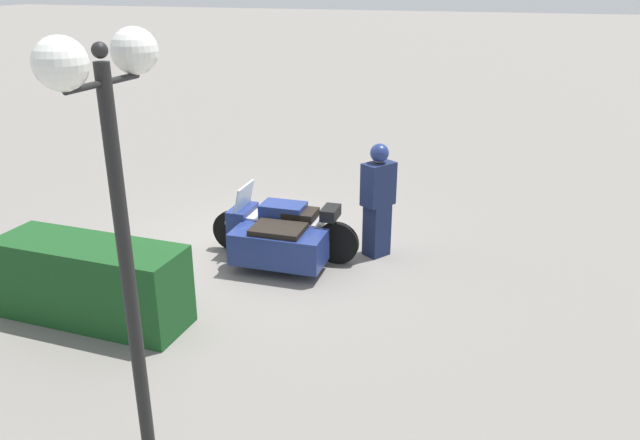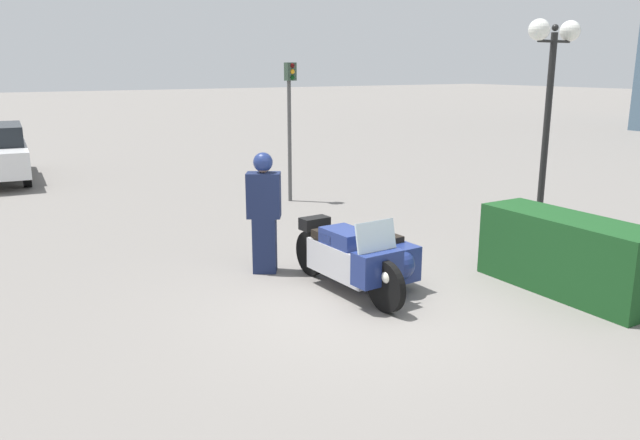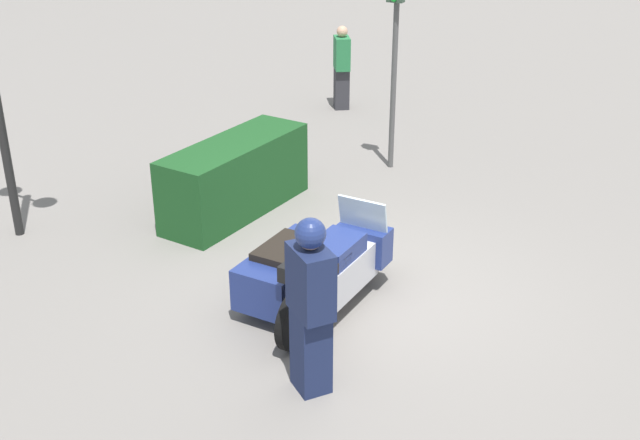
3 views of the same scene
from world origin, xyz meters
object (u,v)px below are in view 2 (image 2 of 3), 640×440
object	(u,v)px
hedge_bush_curbside	(567,255)
traffic_light_far	(290,111)
police_motorcycle	(363,257)
officer_rider	(264,210)
twin_lamp_post	(552,68)

from	to	relation	value
hedge_bush_curbside	traffic_light_far	size ratio (longest dim) A/B	0.80
hedge_bush_curbside	police_motorcycle	bearing A→B (deg)	-123.29
police_motorcycle	hedge_bush_curbside	world-z (taller)	police_motorcycle
officer_rider	twin_lamp_post	world-z (taller)	twin_lamp_post
police_motorcycle	traffic_light_far	size ratio (longest dim) A/B	0.77
hedge_bush_curbside	officer_rider	bearing A→B (deg)	-132.44
officer_rider	traffic_light_far	distance (m)	5.37
police_motorcycle	hedge_bush_curbside	distance (m)	2.86
twin_lamp_post	police_motorcycle	bearing A→B (deg)	-81.47
hedge_bush_curbside	traffic_light_far	distance (m)	7.58
police_motorcycle	hedge_bush_curbside	bearing A→B (deg)	53.81
police_motorcycle	traffic_light_far	world-z (taller)	traffic_light_far
police_motorcycle	twin_lamp_post	world-z (taller)	twin_lamp_post
officer_rider	hedge_bush_curbside	xyz separation A→B (m)	(2.98, 3.26, -0.44)
traffic_light_far	officer_rider	bearing A→B (deg)	-44.22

